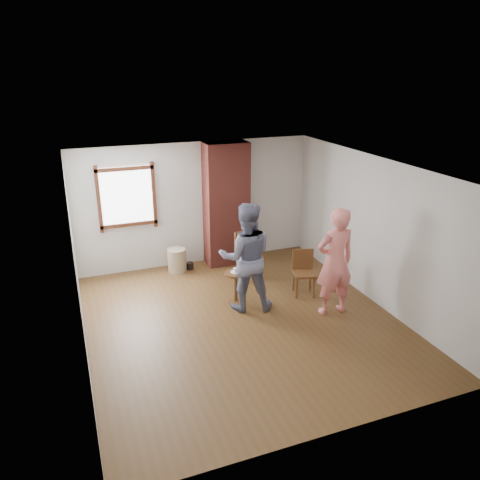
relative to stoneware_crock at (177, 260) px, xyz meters
name	(u,v)px	position (x,y,z in m)	size (l,w,h in m)	color
ground	(242,322)	(0.53, -2.40, -0.25)	(5.50, 5.50, 0.00)	brown
room_shell	(226,209)	(0.48, -1.79, 1.56)	(5.04, 5.52, 2.62)	silver
brick_chimney	(226,205)	(1.13, 0.10, 1.05)	(0.90, 0.50, 2.60)	brown
stoneware_crock	(177,260)	(0.00, 0.00, 0.00)	(0.38, 0.38, 0.49)	tan
dark_pot	(190,266)	(0.28, 0.00, -0.17)	(0.15, 0.15, 0.15)	black
dining_chair_left	(248,252)	(1.27, -0.79, 0.29)	(0.52, 0.52, 0.96)	brown
dining_chair_right	(303,270)	(1.98, -1.80, 0.22)	(0.49, 0.49, 0.84)	brown
side_table	(236,282)	(0.67, -1.72, 0.16)	(0.40, 0.40, 0.60)	brown
cake_plate	(236,272)	(0.67, -1.72, 0.36)	(0.18, 0.18, 0.01)	white
cake_slice	(236,270)	(0.68, -1.72, 0.39)	(0.08, 0.07, 0.06)	white
man	(246,257)	(0.77, -1.96, 0.72)	(0.94, 0.73, 1.93)	#16183E
person_pink	(335,262)	(2.10, -2.64, 0.70)	(0.69, 0.45, 1.90)	#F9807C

